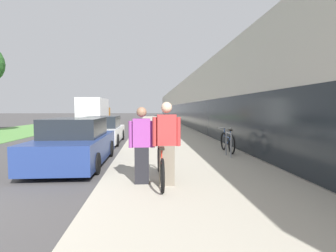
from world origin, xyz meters
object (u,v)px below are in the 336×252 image
object	(u,v)px
person_rider	(167,143)
bike_rack_hoop	(229,142)
tandem_bicycle	(160,165)
cruiser_bike_nearest	(227,142)
parked_sedan_curbside	(76,143)
vintage_roadster_curbside	(104,131)
moving_truck	(95,112)
person_bystander	(142,145)

from	to	relation	value
person_rider	bike_rack_hoop	distance (m)	4.08
tandem_bicycle	cruiser_bike_nearest	xyz separation A→B (m)	(2.76, 3.86, 0.01)
person_rider	parked_sedan_curbside	bearing A→B (deg)	132.91
tandem_bicycle	cruiser_bike_nearest	distance (m)	4.75
tandem_bicycle	parked_sedan_curbside	bearing A→B (deg)	134.73
vintage_roadster_curbside	cruiser_bike_nearest	bearing A→B (deg)	-37.82
person_rider	bike_rack_hoop	size ratio (longest dim) A/B	2.14
person_rider	bike_rack_hoop	world-z (taller)	person_rider
vintage_roadster_curbside	moving_truck	bearing A→B (deg)	103.06
vintage_roadster_curbside	parked_sedan_curbside	bearing A→B (deg)	-89.97
person_rider	person_bystander	xyz separation A→B (m)	(-0.54, 0.16, -0.05)
vintage_roadster_curbside	moving_truck	size ratio (longest dim) A/B	0.62
tandem_bicycle	moving_truck	bearing A→B (deg)	104.86
tandem_bicycle	vintage_roadster_curbside	world-z (taller)	vintage_roadster_curbside
parked_sedan_curbside	moving_truck	distance (m)	20.28
moving_truck	cruiser_bike_nearest	bearing A→B (deg)	-64.96
tandem_bicycle	moving_truck	xyz separation A→B (m)	(-6.00, 22.62, 0.96)
parked_sedan_curbside	tandem_bicycle	bearing A→B (deg)	-45.27
person_bystander	moving_truck	size ratio (longest dim) A/B	0.23
tandem_bicycle	parked_sedan_curbside	size ratio (longest dim) A/B	0.54
cruiser_bike_nearest	person_bystander	bearing A→B (deg)	-128.45
person_rider	moving_truck	xyz separation A→B (m)	(-6.12, 22.92, 0.42)
tandem_bicycle	bike_rack_hoop	distance (m)	3.90
person_bystander	cruiser_bike_nearest	distance (m)	5.14
tandem_bicycle	person_bystander	world-z (taller)	person_bystander
person_bystander	bike_rack_hoop	world-z (taller)	person_bystander
cruiser_bike_nearest	bike_rack_hoop	bearing A→B (deg)	-104.91
person_bystander	vintage_roadster_curbside	size ratio (longest dim) A/B	0.37
tandem_bicycle	parked_sedan_curbside	xyz separation A→B (m)	(-2.62, 2.64, 0.17)
vintage_roadster_curbside	person_bystander	bearing A→B (deg)	-74.98
tandem_bicycle	person_rider	xyz separation A→B (m)	(0.12, -0.30, 0.54)
bike_rack_hoop	cruiser_bike_nearest	bearing A→B (deg)	75.09
vintage_roadster_curbside	moving_truck	xyz separation A→B (m)	(-3.38, 14.58, 0.82)
cruiser_bike_nearest	parked_sedan_curbside	world-z (taller)	parked_sedan_curbside
parked_sedan_curbside	vintage_roadster_curbside	xyz separation A→B (m)	(-0.00, 5.40, -0.04)
bike_rack_hoop	vintage_roadster_curbside	distance (m)	7.23
person_rider	person_bystander	world-z (taller)	person_rider
cruiser_bike_nearest	moving_truck	size ratio (longest dim) A/B	0.24
parked_sedan_curbside	moving_truck	world-z (taller)	moving_truck
parked_sedan_curbside	cruiser_bike_nearest	bearing A→B (deg)	12.80
person_rider	moving_truck	size ratio (longest dim) A/B	0.25
vintage_roadster_curbside	moving_truck	world-z (taller)	moving_truck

